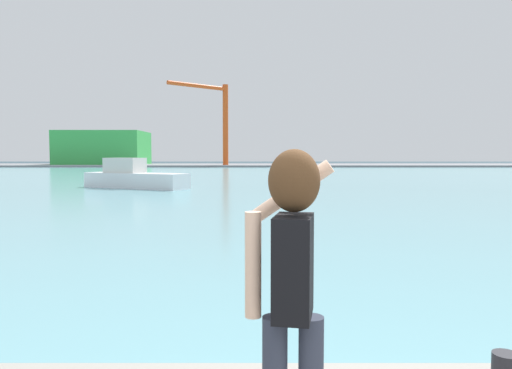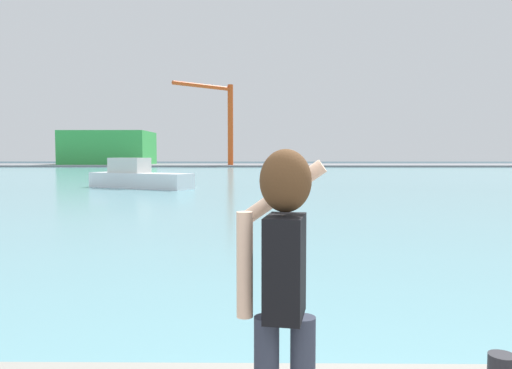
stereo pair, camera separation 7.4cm
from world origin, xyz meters
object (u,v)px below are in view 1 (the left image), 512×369
at_px(boat_moored, 133,177).
at_px(warehouse_left, 103,148).
at_px(person_photographer, 291,273).
at_px(port_crane, 218,114).

bearing_deg(boat_moored, warehouse_left, 136.78).
bearing_deg(person_photographer, port_crane, 15.22).
bearing_deg(warehouse_left, boat_moored, -70.82).
distance_m(person_photographer, port_crane, 84.34).
xyz_separation_m(warehouse_left, port_crane, (23.35, -8.70, 5.91)).
relative_size(warehouse_left, port_crane, 1.12).
bearing_deg(warehouse_left, person_photographer, -71.79).
bearing_deg(person_photographer, warehouse_left, 28.63).
distance_m(person_photographer, boat_moored, 29.71).
bearing_deg(warehouse_left, port_crane, -20.44).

